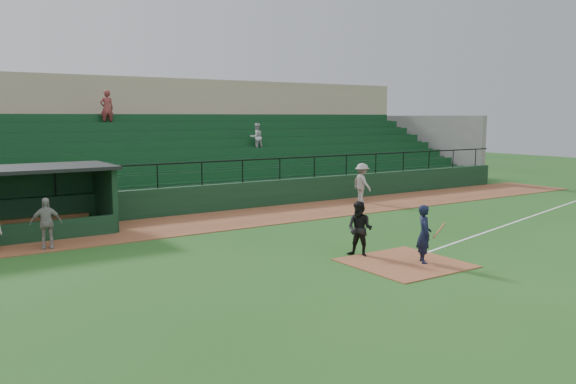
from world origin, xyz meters
TOP-DOWN VIEW (x-y plane):
  - ground at (0.00, 0.00)m, footprint 90.00×90.00m
  - warning_track at (0.00, 8.00)m, footprint 40.00×4.00m
  - home_plate_dirt at (0.00, -1.00)m, footprint 3.00×3.00m
  - foul_line at (8.00, 1.20)m, footprint 17.49×4.44m
  - stadium_structure at (-0.00, 16.46)m, footprint 38.00×13.08m
  - batter_at_plate at (0.47, -1.27)m, footprint 1.13×0.73m
  - umpire at (-0.52, 0.36)m, footprint 0.92×1.00m
  - runner at (6.61, 8.51)m, footprint 0.81×1.28m
  - dugout_player_a at (-8.08, 6.55)m, footprint 1.00×0.58m

SIDE VIEW (x-z plane):
  - ground at x=0.00m, z-range 0.00..0.00m
  - foul_line at x=8.00m, z-range 0.00..0.01m
  - warning_track at x=0.00m, z-range 0.00..0.03m
  - home_plate_dirt at x=0.00m, z-range 0.00..0.03m
  - umpire at x=-0.52m, z-range 0.00..1.66m
  - dugout_player_a at x=-8.08m, z-range 0.03..1.64m
  - batter_at_plate at x=0.47m, z-range 0.00..1.68m
  - runner at x=6.61m, z-range 0.03..1.92m
  - stadium_structure at x=0.00m, z-range -0.90..5.50m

